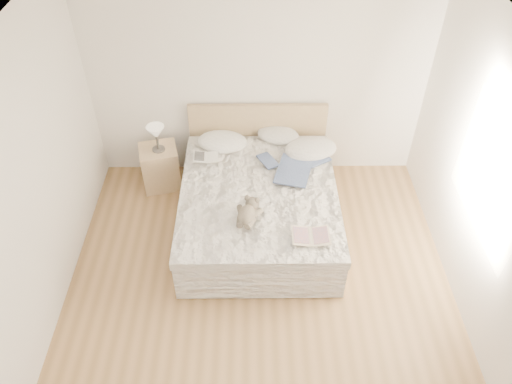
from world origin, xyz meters
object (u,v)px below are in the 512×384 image
nightstand (160,167)px  childrens_book (311,236)px  table_lamp (156,133)px  teddy_bear (247,219)px  bed (259,204)px  photo_book (206,157)px

nightstand → childrens_book: (1.73, -1.52, 0.35)m
table_lamp → teddy_bear: size_ratio=1.01×
bed → teddy_bear: 0.69m
bed → childrens_book: bearing=-58.1°
bed → photo_book: 0.83m
teddy_bear → table_lamp: bearing=143.8°
table_lamp → childrens_book: table_lamp is taller
nightstand → childrens_book: childrens_book is taller
table_lamp → teddy_bear: table_lamp is taller
childrens_book → table_lamp: bearing=138.0°
nightstand → table_lamp: table_lamp is taller
nightstand → childrens_book: bearing=-41.3°
bed → nightstand: size_ratio=3.83×
nightstand → table_lamp: size_ratio=1.66×
photo_book → teddy_bear: 1.15m
bed → teddy_bear: bearing=-102.6°
table_lamp → childrens_book: (1.71, -1.50, -0.17)m
childrens_book → teddy_bear: bearing=160.0°
photo_book → childrens_book: 1.68m
photo_book → teddy_bear: (0.48, -1.04, 0.02)m
table_lamp → childrens_book: size_ratio=0.86×
nightstand → teddy_bear: bearing=-49.8°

